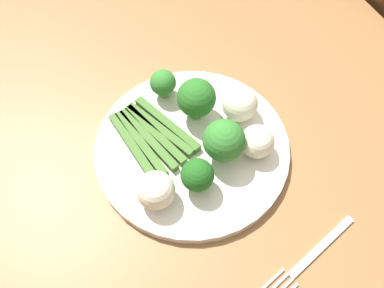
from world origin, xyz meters
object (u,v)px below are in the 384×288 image
Objects in this scene: broccoli_back_right at (224,141)px; cauliflower_near_fork at (156,190)px; fork at (308,259)px; cauliflower_left at (257,142)px; broccoli_right at (163,83)px; dining_table at (186,212)px; broccoli_near_center at (196,98)px; plate at (192,148)px; broccoli_front at (197,175)px; cauliflower_mid at (240,104)px; asparagus_bundle at (151,136)px; chair at (381,83)px.

broccoli_back_right is 1.38× the size of cauliflower_near_fork.
cauliflower_left is at bearing -109.64° from fork.
broccoli_right and cauliflower_left have the same top height.
broccoli_near_center is (0.09, -0.06, 0.17)m from dining_table.
broccoli_near_center is (0.05, -0.03, 0.05)m from plate.
cauliflower_mid is at bearing -54.07° from broccoli_front.
plate is at bearing -37.51° from dining_table.
asparagus_bundle is 0.11m from broccoli_back_right.
plate is (0.04, -0.03, 0.12)m from dining_table.
broccoli_right is at bearing -93.33° from fork.
plate is 1.73× the size of fork.
broccoli_near_center is 1.45× the size of cauliflower_left.
cauliflower_near_fork is 0.98× the size of cauliflower_mid.
cauliflower_left is at bearing -82.24° from broccoli_front.
broccoli_near_center is 0.27m from fork.
asparagus_bundle reaches higher than plate.
dining_table is at bearing 28.11° from broccoli_front.
broccoli_right is at bearing -1.17° from plate.
plate is 5.77× the size of broccoli_right.
broccoli_right is at bearing -27.32° from cauliflower_near_fork.
fork is at bearing -169.06° from broccoli_right.
broccoli_near_center reaches higher than cauliflower_near_fork.
cauliflower_left is (0.01, -0.16, -0.00)m from cauliflower_near_fork.
cauliflower_near_fork is at bearing -34.45° from asparagus_bundle.
broccoli_back_right is at bearing -94.11° from fork.
broccoli_back_right is at bearing 74.69° from cauliflower_left.
chair reaches higher than fork.
chair is 0.70m from asparagus_bundle.
chair is 17.63× the size of broccoli_right.
cauliflower_mid is at bearing 87.02° from chair.
fork is (-0.21, -0.06, -0.01)m from plate.
broccoli_front is (-0.02, -0.01, 0.16)m from dining_table.
broccoli_back_right reaches higher than fork.
chair is 0.70m from broccoli_front.
broccoli_back_right is at bearing 133.14° from cauliflower_mid.
cauliflower_left is at bearing -92.69° from dining_table.
broccoli_back_right reaches higher than asparagus_bundle.
cauliflower_near_fork is (-0.01, 0.05, 0.15)m from dining_table.
cauliflower_near_fork is (-0.09, 0.03, 0.02)m from asparagus_bundle.
asparagus_bundle is at bearing 47.72° from broccoli_back_right.
broccoli_right is 0.32m from fork.
cauliflower_near_fork is 0.16m from cauliflower_left.
asparagus_bundle is at bearing 142.73° from broccoli_right.
cauliflower_mid is (0.07, -0.17, 0.00)m from cauliflower_near_fork.
cauliflower_near_fork is at bearing 83.07° from broccoli_front.
asparagus_bundle is at bearing 56.10° from cauliflower_left.
cauliflower_mid is 0.32× the size of fork.
cauliflower_left is (-0.16, 0.50, 0.32)m from chair.
chair reaches higher than asparagus_bundle.
broccoli_front is 1.14× the size of cauliflower_left.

